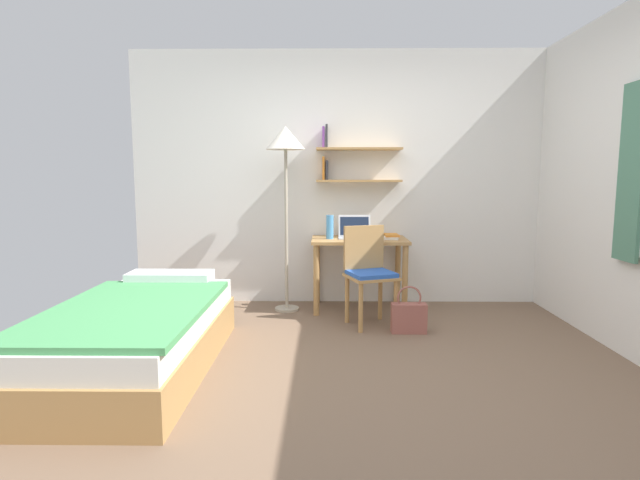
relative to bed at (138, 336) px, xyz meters
name	(u,v)px	position (x,y,z in m)	size (l,w,h in m)	color
ground_plane	(356,375)	(1.49, -0.08, -0.24)	(5.28, 5.28, 0.00)	brown
wall_back	(346,178)	(1.49, 1.94, 1.06)	(4.40, 0.27, 2.60)	white
bed	(138,336)	(0.00, 0.00, 0.00)	(0.99, 1.95, 0.54)	#B2844C
desk	(359,252)	(1.62, 1.62, 0.34)	(0.94, 0.57, 0.71)	#B2844C
desk_chair	(369,270)	(1.67, 1.10, 0.25)	(0.51, 0.49, 0.88)	#B2844C
standing_lamp	(286,149)	(0.90, 1.57, 1.34)	(0.38, 0.38, 1.80)	#B2A893
laptop	(355,232)	(1.58, 1.67, 0.53)	(0.33, 0.24, 0.23)	#B7BABF
water_bottle	(330,227)	(1.33, 1.60, 0.59)	(0.07, 0.07, 0.23)	#4C99DB
book_stack	(391,237)	(1.93, 1.59, 0.50)	(0.17, 0.23, 0.05)	silver
handbag	(409,317)	(2.00, 0.85, -0.10)	(0.30, 0.11, 0.41)	#99564C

